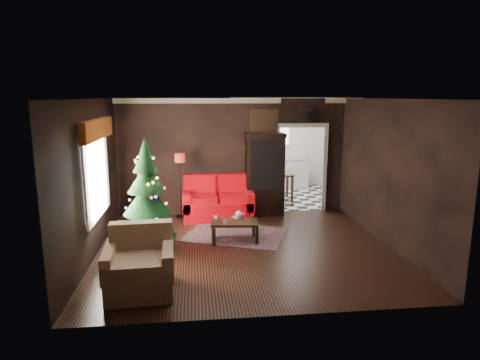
{
  "coord_description": "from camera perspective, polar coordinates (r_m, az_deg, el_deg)",
  "views": [
    {
      "loc": [
        -0.92,
        -7.42,
        2.84
      ],
      "look_at": [
        0.0,
        0.9,
        1.15
      ],
      "focal_mm": 31.05,
      "sensor_mm": 36.0,
      "label": 1
    }
  ],
  "objects": [
    {
      "name": "painting",
      "position": [
        10.03,
        3.31,
        8.03
      ],
      "size": [
        0.62,
        0.05,
        0.52
      ],
      "primitive_type": "cube",
      "color": "#AA7D4D",
      "rests_on": "wall_back"
    },
    {
      "name": "wall_front",
      "position": [
        5.21,
        4.14,
        -4.68
      ],
      "size": [
        5.5,
        0.0,
        5.5
      ],
      "primitive_type": "plane",
      "rotation": [
        -1.57,
        0.0,
        0.0
      ],
      "color": "black",
      "rests_on": "ground"
    },
    {
      "name": "loveseat",
      "position": [
        9.77,
        -3.08,
        -2.46
      ],
      "size": [
        1.7,
        0.9,
        1.0
      ],
      "primitive_type": null,
      "color": "maroon",
      "rests_on": "ground"
    },
    {
      "name": "coffee_table",
      "position": [
        8.3,
        -0.76,
        -7.03
      ],
      "size": [
        0.96,
        0.64,
        0.41
      ],
      "primitive_type": null,
      "rotation": [
        0.0,
        0.0,
        -0.11
      ],
      "color": "black",
      "rests_on": "rug"
    },
    {
      "name": "doorway",
      "position": [
        10.42,
        8.35,
        1.4
      ],
      "size": [
        1.1,
        0.1,
        2.1
      ],
      "primitive_type": null,
      "color": "#EEE2CB",
      "rests_on": "ground"
    },
    {
      "name": "book",
      "position": [
        8.42,
        -0.91,
        -4.61
      ],
      "size": [
        0.14,
        0.06,
        0.2
      ],
      "primitive_type": "imported",
      "rotation": [
        0.0,
        0.0,
        0.33
      ],
      "color": "#9B7B60",
      "rests_on": "coffee_table"
    },
    {
      "name": "wall_left",
      "position": [
        7.78,
        -19.79,
        0.05
      ],
      "size": [
        0.0,
        5.5,
        5.5
      ],
      "primitive_type": "plane",
      "rotation": [
        1.57,
        0.0,
        1.57
      ],
      "color": "black",
      "rests_on": "ground"
    },
    {
      "name": "floor_lamp",
      "position": [
        9.65,
        -8.16,
        -0.73
      ],
      "size": [
        0.26,
        0.26,
        1.48
      ],
      "primitive_type": null,
      "rotation": [
        0.0,
        0.0,
        -0.04
      ],
      "color": "black",
      "rests_on": "ground"
    },
    {
      "name": "valance",
      "position": [
        7.83,
        -19.03,
        6.62
      ],
      "size": [
        0.12,
        2.1,
        0.35
      ],
      "primitive_type": "cube",
      "color": "#712D0A",
      "rests_on": "wall_left"
    },
    {
      "name": "kitchen_counter",
      "position": [
        13.11,
        5.32,
        0.87
      ],
      "size": [
        1.8,
        0.6,
        0.9
      ],
      "primitive_type": "cube",
      "color": "silver",
      "rests_on": "ground"
    },
    {
      "name": "floor",
      "position": [
        8.0,
        0.72,
        -9.38
      ],
      "size": [
        5.5,
        5.5,
        0.0
      ],
      "primitive_type": "plane",
      "color": "black",
      "rests_on": "ground"
    },
    {
      "name": "kitchen_floor",
      "position": [
        12.06,
        6.42,
        -2.27
      ],
      "size": [
        3.0,
        3.0,
        0.0
      ],
      "primitive_type": "plane",
      "color": "white",
      "rests_on": "ground"
    },
    {
      "name": "kitchen_table",
      "position": [
        11.63,
        5.34,
        -0.87
      ],
      "size": [
        0.7,
        0.7,
        0.75
      ],
      "primitive_type": null,
      "color": "brown",
      "rests_on": "ground"
    },
    {
      "name": "rug",
      "position": [
        8.75,
        -0.57,
        -7.49
      ],
      "size": [
        2.38,
        2.09,
        0.01
      ],
      "primitive_type": "cube",
      "rotation": [
        0.0,
        0.0,
        -0.38
      ],
      "color": "#4F414C",
      "rests_on": "ground"
    },
    {
      "name": "kitchen_window",
      "position": [
        13.19,
        5.2,
        6.41
      ],
      "size": [
        0.7,
        0.06,
        0.7
      ],
      "primitive_type": "cube",
      "color": "white",
      "rests_on": "ground"
    },
    {
      "name": "left_window",
      "position": [
        7.95,
        -19.21,
        0.7
      ],
      "size": [
        0.05,
        1.6,
        1.4
      ],
      "primitive_type": "cube",
      "color": "white",
      "rests_on": "wall_left"
    },
    {
      "name": "christmas_tree",
      "position": [
        7.81,
        -12.67,
        -2.13
      ],
      "size": [
        1.2,
        1.2,
        2.0
      ],
      "primitive_type": null,
      "rotation": [
        0.0,
        0.0,
        0.16
      ],
      "color": "black",
      "rests_on": "ground"
    },
    {
      "name": "wall_right",
      "position": [
        8.41,
        19.69,
        0.87
      ],
      "size": [
        0.0,
        5.5,
        5.5
      ],
      "primitive_type": "plane",
      "rotation": [
        1.57,
        0.0,
        -1.57
      ],
      "color": "black",
      "rests_on": "ground"
    },
    {
      "name": "cup_a",
      "position": [
        8.41,
        -3.36,
        -5.14
      ],
      "size": [
        0.07,
        0.07,
        0.06
      ],
      "primitive_type": "cylinder",
      "rotation": [
        0.0,
        0.0,
        -0.07
      ],
      "color": "silver",
      "rests_on": "coffee_table"
    },
    {
      "name": "cup_b",
      "position": [
        8.08,
        -2.11,
        -5.85
      ],
      "size": [
        0.07,
        0.07,
        0.05
      ],
      "primitive_type": "cylinder",
      "rotation": [
        0.0,
        0.0,
        -0.22
      ],
      "color": "silver",
      "rests_on": "coffee_table"
    },
    {
      "name": "ceiling",
      "position": [
        7.48,
        0.78,
        11.1
      ],
      "size": [
        5.5,
        5.5,
        0.0
      ],
      "primitive_type": "plane",
      "rotation": [
        3.14,
        0.0,
        0.0
      ],
      "color": "white",
      "rests_on": "ground"
    },
    {
      "name": "armchair",
      "position": [
        6.34,
        -13.68,
        -10.98
      ],
      "size": [
        1.05,
        1.05,
        1.02
      ],
      "primitive_type": null,
      "rotation": [
        0.0,
        0.0,
        0.06
      ],
      "color": "#D1B97F",
      "rests_on": "ground"
    },
    {
      "name": "curio_cabinet",
      "position": [
        10.02,
        3.4,
        0.52
      ],
      "size": [
        0.9,
        0.45,
        1.9
      ],
      "primitive_type": null,
      "color": "black",
      "rests_on": "ground"
    },
    {
      "name": "wall_clock",
      "position": [
        10.29,
        10.0,
        8.68
      ],
      "size": [
        0.32,
        0.32,
        0.06
      ],
      "primitive_type": "cylinder",
      "color": "white",
      "rests_on": "wall_back"
    },
    {
      "name": "teapot",
      "position": [
        8.44,
        -0.2,
        -4.74
      ],
      "size": [
        0.2,
        0.2,
        0.15
      ],
      "primitive_type": null,
      "rotation": [
        0.0,
        0.0,
        -0.3
      ],
      "color": "white",
      "rests_on": "coffee_table"
    },
    {
      "name": "wall_back",
      "position": [
        10.07,
        -1.01,
        3.19
      ],
      "size": [
        5.5,
        0.0,
        5.5
      ],
      "primitive_type": "plane",
      "rotation": [
        1.57,
        0.0,
        0.0
      ],
      "color": "black",
      "rests_on": "ground"
    }
  ]
}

